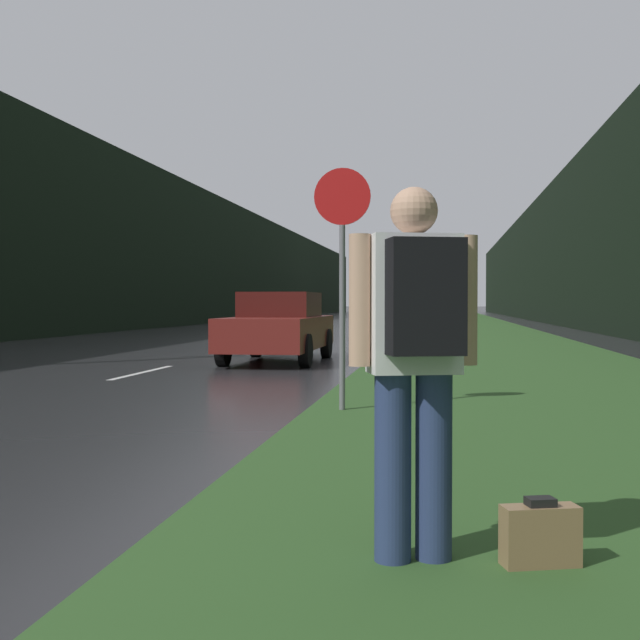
% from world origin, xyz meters
% --- Properties ---
extents(grass_verge, '(6.00, 240.00, 0.02)m').
position_xyz_m(grass_verge, '(6.86, 40.00, 0.01)').
color(grass_verge, '#2D5123').
rests_on(grass_verge, ground_plane).
extents(lane_stripe_c, '(0.12, 3.00, 0.01)m').
position_xyz_m(lane_stripe_c, '(0.00, 13.93, 0.00)').
color(lane_stripe_c, silver).
rests_on(lane_stripe_c, ground_plane).
extents(lane_stripe_d, '(0.12, 3.00, 0.01)m').
position_xyz_m(lane_stripe_d, '(0.00, 20.93, 0.00)').
color(lane_stripe_d, silver).
rests_on(lane_stripe_d, ground_plane).
extents(lane_stripe_e, '(0.12, 3.00, 0.01)m').
position_xyz_m(lane_stripe_e, '(0.00, 27.93, 0.00)').
color(lane_stripe_e, silver).
rests_on(lane_stripe_e, ground_plane).
extents(treeline_far_side, '(2.00, 140.00, 8.23)m').
position_xyz_m(treeline_far_side, '(-9.86, 50.00, 4.11)').
color(treeline_far_side, black).
rests_on(treeline_far_side, ground_plane).
extents(treeline_near_side, '(2.00, 140.00, 8.49)m').
position_xyz_m(treeline_near_side, '(12.86, 50.00, 4.25)').
color(treeline_near_side, black).
rests_on(treeline_near_side, ground_plane).
extents(stop_sign, '(0.67, 0.07, 2.87)m').
position_xyz_m(stop_sign, '(4.28, 9.23, 1.75)').
color(stop_sign, slate).
rests_on(stop_sign, ground_plane).
extents(hitchhiker_with_backpack, '(0.62, 0.52, 1.85)m').
position_xyz_m(hitchhiker_with_backpack, '(5.32, 3.76, 1.06)').
color(hitchhiker_with_backpack, navy).
rests_on(hitchhiker_with_backpack, ground_plane).
extents(suitcase, '(0.39, 0.23, 0.35)m').
position_xyz_m(suitcase, '(5.91, 3.79, 0.16)').
color(suitcase, olive).
rests_on(suitcase, ground_plane).
extents(car_passing_near, '(1.89, 4.66, 1.52)m').
position_xyz_m(car_passing_near, '(1.93, 17.00, 0.76)').
color(car_passing_near, maroon).
rests_on(car_passing_near, ground_plane).
extents(delivery_truck, '(2.64, 9.03, 3.46)m').
position_xyz_m(delivery_truck, '(-1.93, 83.38, 1.83)').
color(delivery_truck, gray).
rests_on(delivery_truck, ground_plane).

